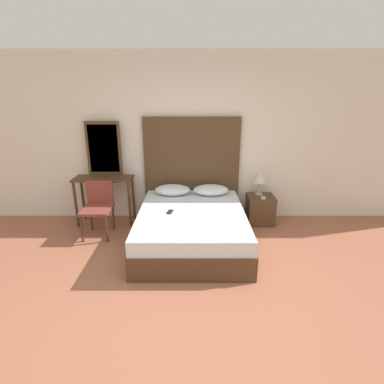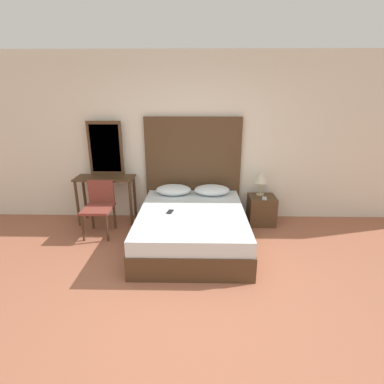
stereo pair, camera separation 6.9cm
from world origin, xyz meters
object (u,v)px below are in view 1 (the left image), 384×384
phone_on_nightstand (264,198)px  nightstand (260,209)px  bed (192,228)px  chair (99,205)px  table_lamp (260,177)px  phone_on_bed (170,212)px  vanity_desk (105,187)px

phone_on_nightstand → nightstand: bearing=95.8°
nightstand → phone_on_nightstand: 0.26m
bed → phone_on_nightstand: 1.33m
chair → table_lamp: bearing=10.6°
phone_on_bed → table_lamp: table_lamp is taller
bed → table_lamp: 1.47m
table_lamp → vanity_desk: bearing=-178.4°
vanity_desk → chair: bearing=-89.1°
table_lamp → phone_on_nightstand: table_lamp is taller
table_lamp → chair: 2.59m
bed → phone_on_bed: phone_on_bed is taller
bed → table_lamp: table_lamp is taller
bed → vanity_desk: bearing=152.3°
phone_on_nightstand → vanity_desk: size_ratio=0.17×
table_lamp → vanity_desk: 2.54m
phone_on_bed → table_lamp: 1.67m
phone_on_nightstand → vanity_desk: 2.57m
bed → phone_on_bed: size_ratio=11.75×
phone_on_bed → chair: bearing=161.0°
phone_on_nightstand → chair: chair is taller
phone_on_nightstand → chair: size_ratio=0.20×
phone_on_bed → vanity_desk: vanity_desk is taller
nightstand → chair: (-2.55, -0.39, 0.23)m
bed → chair: bearing=166.3°
vanity_desk → chair: chair is taller
bed → phone_on_nightstand: bed is taller
phone_on_bed → chair: chair is taller
nightstand → chair: size_ratio=0.58×
phone_on_nightstand → phone_on_bed: bearing=-155.0°
bed → table_lamp: bearing=36.3°
phone_on_bed → table_lamp: bearing=31.2°
nightstand → phone_on_nightstand: phone_on_nightstand is taller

